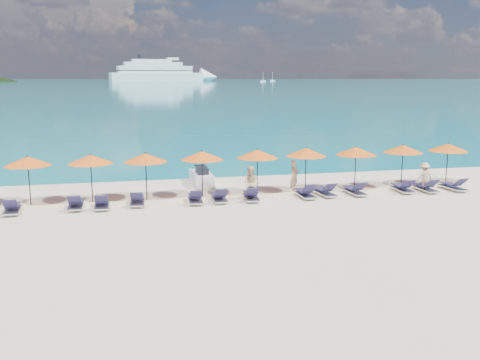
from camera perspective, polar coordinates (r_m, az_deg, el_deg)
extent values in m
plane|color=beige|center=(21.28, 1.76, -4.69)|extent=(1400.00, 1400.00, 0.00)
cube|color=#1FA9B2|center=(679.89, -12.32, 10.31)|extent=(1600.00, 1300.00, 0.01)
cube|color=white|center=(597.29, -8.86, 10.80)|extent=(101.81, 35.74, 9.11)
cone|color=white|center=(614.69, -3.32, 10.91)|extent=(23.28, 23.28, 20.03)
cube|color=white|center=(596.89, -9.05, 11.58)|extent=(81.61, 29.49, 7.28)
cube|color=white|center=(596.54, -9.24, 12.10)|extent=(63.54, 24.49, 4.55)
cube|color=white|center=(596.20, -9.43, 12.44)|extent=(43.34, 18.24, 3.19)
cube|color=black|center=(596.87, -9.05, 11.45)|extent=(82.63, 29.84, 0.82)
cube|color=black|center=(596.91, -9.06, 11.75)|extent=(80.59, 29.13, 0.82)
cylinder|color=black|center=(593.48, -10.65, 12.76)|extent=(4.01, 4.01, 5.01)
cube|color=white|center=(540.33, 2.46, 10.50)|extent=(5.33, 1.78, 1.42)
cylinder|color=white|center=(540.31, 2.47, 10.99)|extent=(0.32, 0.32, 8.89)
cube|color=white|center=(583.16, 3.49, 10.52)|extent=(5.33, 1.78, 1.42)
cylinder|color=white|center=(583.14, 3.49, 10.98)|extent=(0.32, 0.32, 8.88)
cube|color=white|center=(28.93, -4.13, 0.19)|extent=(1.04, 2.69, 0.61)
cube|color=black|center=(28.64, -4.07, 0.99)|extent=(0.57, 1.12, 0.39)
cylinder|color=black|center=(29.48, -4.36, 1.60)|extent=(0.62, 0.07, 0.07)
imported|color=#DBB187|center=(27.04, 5.81, 0.40)|extent=(0.70, 0.66, 1.60)
imported|color=#DBB187|center=(24.92, 1.23, -0.39)|extent=(0.93, 0.78, 1.65)
imported|color=#DBB187|center=(28.74, 19.07, 0.33)|extent=(0.96, 0.49, 1.46)
cylinder|color=black|center=(25.90, -21.57, -0.12)|extent=(0.05, 0.05, 2.20)
cone|color=orange|center=(25.75, -21.71, 1.89)|extent=(2.10, 2.10, 0.42)
sphere|color=black|center=(25.72, -21.75, 2.37)|extent=(0.08, 0.08, 0.08)
cylinder|color=black|center=(25.58, -15.56, 0.12)|extent=(0.05, 0.05, 2.20)
cone|color=orange|center=(25.43, -15.67, 2.15)|extent=(2.10, 2.10, 0.42)
sphere|color=black|center=(25.40, -15.69, 2.64)|extent=(0.08, 0.08, 0.08)
cylinder|color=black|center=(25.48, -9.98, 0.32)|extent=(0.05, 0.05, 2.20)
cone|color=orange|center=(25.33, -10.04, 2.36)|extent=(2.10, 2.10, 0.42)
sphere|color=black|center=(25.30, -10.06, 2.86)|extent=(0.08, 0.08, 0.08)
cylinder|color=black|center=(25.84, -4.04, 0.61)|extent=(0.05, 0.05, 2.20)
cone|color=orange|center=(25.69, -4.07, 2.63)|extent=(2.10, 2.10, 0.42)
sphere|color=black|center=(25.66, -4.08, 3.11)|extent=(0.08, 0.08, 0.08)
cylinder|color=black|center=(26.34, 1.85, 0.83)|extent=(0.05, 0.05, 2.20)
cone|color=orange|center=(26.19, 1.86, 2.81)|extent=(2.10, 2.10, 0.42)
sphere|color=black|center=(26.16, 1.87, 3.29)|extent=(0.08, 0.08, 0.08)
cylinder|color=black|center=(27.14, 7.01, 1.05)|extent=(0.05, 0.05, 2.20)
cone|color=orange|center=(26.99, 7.06, 2.98)|extent=(2.10, 2.10, 0.42)
sphere|color=black|center=(26.96, 7.07, 3.44)|extent=(0.08, 0.08, 0.08)
cylinder|color=black|center=(27.94, 12.19, 1.17)|extent=(0.05, 0.05, 2.20)
cone|color=orange|center=(27.80, 12.27, 3.04)|extent=(2.10, 2.10, 0.42)
sphere|color=black|center=(27.77, 12.29, 3.49)|extent=(0.08, 0.08, 0.08)
cylinder|color=black|center=(29.43, 16.90, 1.44)|extent=(0.05, 0.05, 2.20)
cone|color=orange|center=(29.30, 17.00, 3.21)|extent=(2.10, 2.10, 0.42)
sphere|color=black|center=(29.27, 17.02, 3.64)|extent=(0.08, 0.08, 0.08)
cylinder|color=black|center=(30.81, 21.21, 1.58)|extent=(0.05, 0.05, 2.20)
cone|color=orange|center=(30.68, 21.33, 3.27)|extent=(2.10, 2.10, 0.42)
sphere|color=black|center=(30.66, 21.36, 3.68)|extent=(0.08, 0.08, 0.08)
cube|color=silver|center=(24.84, -23.12, -2.96)|extent=(0.73, 1.74, 0.06)
cube|color=#252249|center=(25.04, -23.08, -2.47)|extent=(0.62, 1.13, 0.04)
cube|color=#252249|center=(24.22, -23.34, -2.32)|extent=(0.58, 0.57, 0.43)
cube|color=silver|center=(24.67, -17.12, -2.64)|extent=(0.63, 1.71, 0.06)
cube|color=#252249|center=(24.88, -17.11, -2.15)|extent=(0.56, 1.10, 0.04)
cube|color=#252249|center=(24.04, -17.27, -2.00)|extent=(0.55, 0.54, 0.43)
cube|color=silver|center=(24.46, -14.54, -2.62)|extent=(0.64, 1.71, 0.06)
cube|color=#252249|center=(24.67, -14.54, -2.12)|extent=(0.56, 1.11, 0.04)
cube|color=#252249|center=(23.84, -14.61, -1.97)|extent=(0.56, 0.54, 0.43)
cube|color=silver|center=(24.73, -10.90, -2.32)|extent=(0.73, 1.74, 0.06)
cube|color=#252249|center=(24.93, -10.89, -1.83)|extent=(0.62, 1.13, 0.04)
cube|color=#252249|center=(24.10, -10.98, -1.67)|extent=(0.58, 0.57, 0.43)
cube|color=silver|center=(24.75, -4.79, -2.14)|extent=(0.72, 1.73, 0.06)
cube|color=#252249|center=(24.95, -4.84, -1.65)|extent=(0.61, 1.13, 0.04)
cube|color=#252249|center=(24.12, -4.70, -1.49)|extent=(0.58, 0.57, 0.43)
cube|color=silver|center=(24.95, -2.24, -2.00)|extent=(0.64, 1.71, 0.06)
cube|color=#252249|center=(25.15, -2.34, -1.52)|extent=(0.56, 1.11, 0.04)
cube|color=#252249|center=(24.33, -2.03, -1.35)|extent=(0.56, 0.54, 0.43)
cube|color=silver|center=(25.19, 1.17, -1.87)|extent=(0.79, 1.75, 0.06)
cube|color=#252249|center=(25.39, 1.09, -1.39)|extent=(0.66, 1.15, 0.04)
cube|color=#252249|center=(24.57, 1.35, -1.22)|extent=(0.60, 0.59, 0.43)
cube|color=silver|center=(25.93, 6.96, -1.57)|extent=(0.63, 1.70, 0.06)
cube|color=#252249|center=(26.13, 6.78, -1.11)|extent=(0.56, 1.10, 0.04)
cube|color=#252249|center=(25.34, 7.40, -0.93)|extent=(0.55, 0.54, 0.43)
cube|color=silver|center=(26.45, 8.98, -1.38)|extent=(0.79, 1.75, 0.06)
cube|color=#252249|center=(26.63, 8.75, -0.94)|extent=(0.66, 1.15, 0.04)
cube|color=#252249|center=(25.89, 9.57, -0.74)|extent=(0.60, 0.59, 0.43)
cube|color=silver|center=(26.98, 12.10, -1.25)|extent=(0.71, 1.73, 0.06)
cube|color=#252249|center=(27.17, 11.87, -0.81)|extent=(0.61, 1.13, 0.04)
cube|color=#252249|center=(26.43, 12.69, -0.62)|extent=(0.58, 0.57, 0.43)
cube|color=silver|center=(28.17, 16.94, -0.97)|extent=(0.72, 1.73, 0.06)
cube|color=#252249|center=(28.36, 16.74, -0.55)|extent=(0.61, 1.13, 0.04)
cube|color=#252249|center=(27.61, 17.48, -0.37)|extent=(0.58, 0.57, 0.43)
cube|color=silver|center=(28.64, 19.19, -0.91)|extent=(0.63, 1.70, 0.06)
cube|color=#252249|center=(28.82, 18.95, -0.50)|extent=(0.56, 1.10, 0.04)
cube|color=#252249|center=(28.11, 19.81, -0.32)|extent=(0.55, 0.54, 0.43)
cube|color=silver|center=(29.47, 21.76, -0.76)|extent=(0.77, 1.75, 0.06)
cube|color=#252249|center=(29.63, 21.48, -0.37)|extent=(0.65, 1.15, 0.04)
cube|color=#252249|center=(28.98, 22.50, -0.18)|extent=(0.60, 0.59, 0.43)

